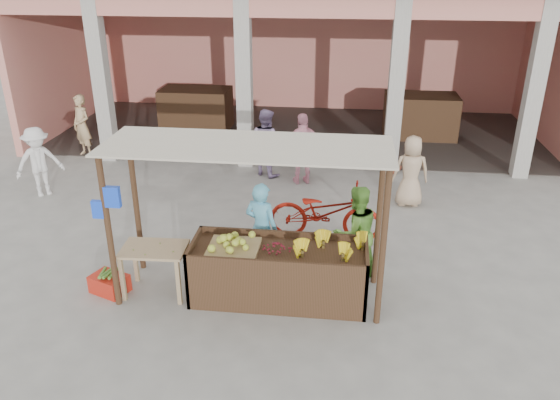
# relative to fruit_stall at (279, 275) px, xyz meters

# --- Properties ---
(ground) EXTENTS (60.00, 60.00, 0.00)m
(ground) POSITION_rel_fruit_stall_xyz_m (-0.50, 0.00, -0.40)
(ground) COLOR gray
(ground) RESTS_ON ground
(market_building) EXTENTS (14.40, 6.40, 4.20)m
(market_building) POSITION_rel_fruit_stall_xyz_m (-0.45, 8.93, 2.30)
(market_building) COLOR tan
(market_building) RESTS_ON ground
(fruit_stall) EXTENTS (2.60, 0.95, 0.80)m
(fruit_stall) POSITION_rel_fruit_stall_xyz_m (0.00, 0.00, 0.00)
(fruit_stall) COLOR #492D1D
(fruit_stall) RESTS_ON ground
(stall_awning) EXTENTS (4.09, 1.35, 2.39)m
(stall_awning) POSITION_rel_fruit_stall_xyz_m (-0.51, 0.06, 1.58)
(stall_awning) COLOR #492D1D
(stall_awning) RESTS_ON ground
(banana_heap) EXTENTS (0.99, 0.54, 0.18)m
(banana_heap) POSITION_rel_fruit_stall_xyz_m (0.76, 0.06, 0.49)
(banana_heap) COLOR yellow
(banana_heap) RESTS_ON fruit_stall
(melon_tray) EXTENTS (0.74, 0.64, 0.20)m
(melon_tray) POSITION_rel_fruit_stall_xyz_m (-0.66, -0.03, 0.49)
(melon_tray) COLOR #A08453
(melon_tray) RESTS_ON fruit_stall
(berry_heap) EXTENTS (0.45, 0.37, 0.14)m
(berry_heap) POSITION_rel_fruit_stall_xyz_m (-0.04, 0.01, 0.47)
(berry_heap) COLOR maroon
(berry_heap) RESTS_ON fruit_stall
(side_table) EXTENTS (0.98, 0.68, 0.77)m
(side_table) POSITION_rel_fruit_stall_xyz_m (-1.87, -0.08, 0.24)
(side_table) COLOR tan
(side_table) RESTS_ON ground
(papaya_pile) EXTENTS (0.76, 0.44, 0.22)m
(papaya_pile) POSITION_rel_fruit_stall_xyz_m (-1.87, -0.08, 0.48)
(papaya_pile) COLOR #48802A
(papaya_pile) RESTS_ON side_table
(red_crate) EXTENTS (0.64, 0.56, 0.28)m
(red_crate) POSITION_rel_fruit_stall_xyz_m (-2.61, -0.15, -0.26)
(red_crate) COLOR red
(red_crate) RESTS_ON ground
(plantain_bundle) EXTENTS (0.40, 0.28, 0.08)m
(plantain_bundle) POSITION_rel_fruit_stall_xyz_m (-2.61, -0.15, -0.08)
(plantain_bundle) COLOR #538530
(plantain_bundle) RESTS_ON red_crate
(produce_sacks) EXTENTS (0.80, 0.75, 0.61)m
(produce_sacks) POSITION_rel_fruit_stall_xyz_m (2.24, 5.48, -0.10)
(produce_sacks) COLOR maroon
(produce_sacks) RESTS_ON ground
(vendor_blue) EXTENTS (0.74, 0.65, 1.66)m
(vendor_blue) POSITION_rel_fruit_stall_xyz_m (-0.37, 0.73, 0.43)
(vendor_blue) COLOR #5FBCDE
(vendor_blue) RESTS_ON ground
(vendor_green) EXTENTS (0.91, 0.76, 1.64)m
(vendor_green) POSITION_rel_fruit_stall_xyz_m (1.12, 0.76, 0.42)
(vendor_green) COLOR #71B541
(vendor_green) RESTS_ON ground
(motorcycle) EXTENTS (0.81, 2.14, 1.10)m
(motorcycle) POSITION_rel_fruit_stall_xyz_m (0.60, 1.98, 0.15)
(motorcycle) COLOR maroon
(motorcycle) RESTS_ON ground
(shopper_a) EXTENTS (1.13, 1.09, 1.63)m
(shopper_a) POSITION_rel_fruit_stall_xyz_m (-5.53, 3.27, 0.41)
(shopper_a) COLOR silver
(shopper_a) RESTS_ON ground
(shopper_b) EXTENTS (1.13, 0.84, 1.73)m
(shopper_b) POSITION_rel_fruit_stall_xyz_m (-0.02, 4.62, 0.46)
(shopper_b) COLOR pink
(shopper_b) RESTS_ON ground
(shopper_c) EXTENTS (0.81, 0.54, 1.64)m
(shopper_c) POSITION_rel_fruit_stall_xyz_m (2.26, 3.69, 0.42)
(shopper_c) COLOR tan
(shopper_c) RESTS_ON ground
(shopper_e) EXTENTS (0.77, 0.72, 1.66)m
(shopper_e) POSITION_rel_fruit_stall_xyz_m (-5.74, 5.80, 0.43)
(shopper_e) COLOR tan
(shopper_e) RESTS_ON ground
(shopper_f) EXTENTS (0.97, 0.87, 1.72)m
(shopper_f) POSITION_rel_fruit_stall_xyz_m (-0.92, 5.05, 0.46)
(shopper_f) COLOR #937CA6
(shopper_f) RESTS_ON ground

